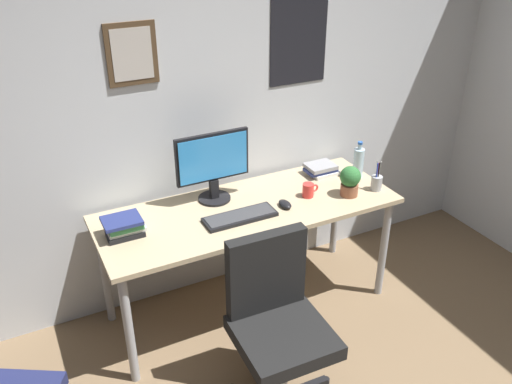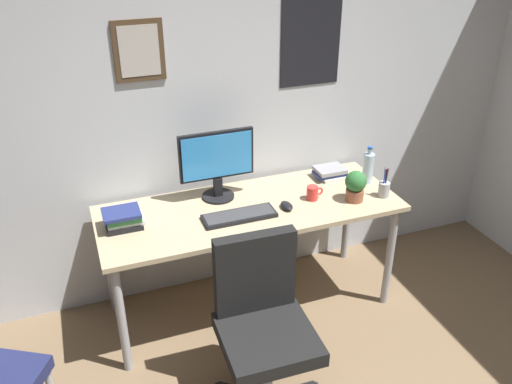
% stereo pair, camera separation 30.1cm
% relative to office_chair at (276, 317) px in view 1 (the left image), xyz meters
% --- Properties ---
extents(wall_back, '(4.40, 0.10, 2.60)m').
position_rel_office_chair_xyz_m(wall_back, '(0.14, 1.13, 0.77)').
color(wall_back, silver).
rests_on(wall_back, ground_plane).
extents(desk, '(1.82, 0.68, 0.76)m').
position_rel_office_chair_xyz_m(desk, '(0.19, 0.71, 0.15)').
color(desk, tan).
rests_on(desk, ground_plane).
extents(office_chair, '(0.55, 0.57, 0.95)m').
position_rel_office_chair_xyz_m(office_chair, '(0.00, 0.00, 0.00)').
color(office_chair, black).
rests_on(office_chair, ground_plane).
extents(monitor, '(0.46, 0.20, 0.43)m').
position_rel_office_chair_xyz_m(monitor, '(0.04, 0.89, 0.47)').
color(monitor, black).
rests_on(monitor, desk).
extents(keyboard, '(0.43, 0.15, 0.03)m').
position_rel_office_chair_xyz_m(keyboard, '(0.09, 0.61, 0.24)').
color(keyboard, black).
rests_on(keyboard, desk).
extents(computer_mouse, '(0.06, 0.11, 0.04)m').
position_rel_office_chair_xyz_m(computer_mouse, '(0.39, 0.61, 0.25)').
color(computer_mouse, black).
rests_on(computer_mouse, desk).
extents(water_bottle, '(0.07, 0.07, 0.25)m').
position_rel_office_chair_xyz_m(water_bottle, '(1.02, 0.74, 0.33)').
color(water_bottle, silver).
rests_on(water_bottle, desk).
extents(coffee_mug_near, '(0.11, 0.07, 0.09)m').
position_rel_office_chair_xyz_m(coffee_mug_near, '(0.58, 0.66, 0.27)').
color(coffee_mug_near, red).
rests_on(coffee_mug_near, desk).
extents(potted_plant, '(0.13, 0.13, 0.20)m').
position_rel_office_chair_xyz_m(potted_plant, '(0.82, 0.56, 0.33)').
color(potted_plant, brown).
rests_on(potted_plant, desk).
extents(pen_cup, '(0.07, 0.07, 0.20)m').
position_rel_office_chair_xyz_m(pen_cup, '(1.01, 0.54, 0.28)').
color(pen_cup, '#9EA0A5').
rests_on(pen_cup, desk).
extents(book_stack_left, '(0.22, 0.17, 0.11)m').
position_rel_office_chair_xyz_m(book_stack_left, '(-0.55, 0.73, 0.29)').
color(book_stack_left, black).
rests_on(book_stack_left, desk).
extents(book_stack_right, '(0.22, 0.16, 0.07)m').
position_rel_office_chair_xyz_m(book_stack_right, '(0.82, 0.88, 0.26)').
color(book_stack_right, silver).
rests_on(book_stack_right, desk).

